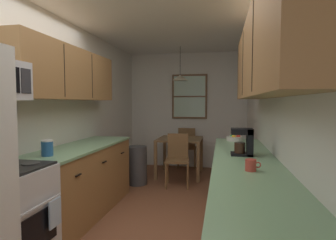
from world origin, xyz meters
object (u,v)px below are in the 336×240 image
(dining_chair_near, at_px, (178,157))
(trash_bin, at_px, (137,165))
(mug_by_coffeemaker, at_px, (251,165))
(dining_table, at_px, (180,144))
(dining_chair_far, at_px, (187,146))
(stove_range, at_px, (6,220))
(coffee_maker, at_px, (245,141))
(fruit_bowl, at_px, (235,138))
(table_serving_bowl, at_px, (175,137))
(storage_canister, at_px, (47,148))

(dining_chair_near, height_order, trash_bin, dining_chair_near)
(mug_by_coffeemaker, bearing_deg, dining_table, 108.71)
(dining_table, relative_size, mug_by_coffeemaker, 7.08)
(dining_chair_far, bearing_deg, stove_range, -104.00)
(trash_bin, xyz_separation_m, coffee_maker, (1.70, -1.68, 0.71))
(dining_table, bearing_deg, stove_range, -105.54)
(dining_chair_near, relative_size, mug_by_coffeemaker, 7.23)
(stove_range, bearing_deg, trash_bin, 83.74)
(fruit_bowl, bearing_deg, trash_bin, 161.00)
(trash_bin, relative_size, fruit_bowl, 2.94)
(stove_range, relative_size, coffee_maker, 3.92)
(fruit_bowl, height_order, table_serving_bowl, fruit_bowl)
(trash_bin, xyz_separation_m, mug_by_coffeemaker, (1.70, -2.35, 0.61))
(dining_chair_near, xyz_separation_m, trash_bin, (-0.71, -0.08, -0.16))
(dining_chair_far, relative_size, fruit_bowl, 3.92)
(dining_chair_far, xyz_separation_m, storage_canister, (-1.02, -3.48, 0.48))
(dining_chair_far, distance_m, coffee_maker, 3.26)
(dining_chair_far, height_order, fruit_bowl, fruit_bowl)
(dining_table, xyz_separation_m, dining_chair_far, (0.06, 0.65, -0.13))
(dining_table, distance_m, table_serving_bowl, 0.18)
(dining_chair_far, height_order, storage_canister, storage_canister)
(trash_bin, relative_size, table_serving_bowl, 4.03)
(dining_table, height_order, storage_canister, storage_canister)
(storage_canister, distance_m, table_serving_bowl, 2.96)
(mug_by_coffeemaker, bearing_deg, dining_chair_far, 104.72)
(dining_chair_near, distance_m, mug_by_coffeemaker, 2.66)
(dining_table, bearing_deg, fruit_bowl, -52.53)
(trash_bin, bearing_deg, coffee_maker, -44.69)
(coffee_maker, bearing_deg, fruit_bowl, 92.53)
(stove_range, height_order, mug_by_coffeemaker, stove_range)
(trash_bin, bearing_deg, stove_range, -96.26)
(mug_by_coffeemaker, bearing_deg, stove_range, -170.37)
(fruit_bowl, bearing_deg, stove_range, -132.55)
(storage_canister, bearing_deg, coffee_maker, 11.97)
(dining_table, xyz_separation_m, storage_canister, (-0.95, -2.83, 0.35))
(table_serving_bowl, bearing_deg, fruit_bowl, -49.60)
(dining_chair_near, relative_size, trash_bin, 1.33)
(table_serving_bowl, bearing_deg, storage_canister, -106.67)
(stove_range, relative_size, storage_canister, 6.60)
(dining_chair_far, xyz_separation_m, trash_bin, (-0.72, -1.38, -0.16))
(stove_range, distance_m, mug_by_coffeemaker, 2.07)
(storage_canister, distance_m, mug_by_coffeemaker, 2.01)
(stove_range, xyz_separation_m, coffee_maker, (1.99, 1.00, 0.58))
(dining_chair_far, xyz_separation_m, table_serving_bowl, (-0.17, -0.65, 0.28))
(dining_chair_near, xyz_separation_m, fruit_bowl, (0.94, -0.65, 0.44))
(trash_bin, distance_m, table_serving_bowl, 1.01)
(storage_canister, xyz_separation_m, table_serving_bowl, (0.85, 2.83, -0.21))
(coffee_maker, bearing_deg, storage_canister, -168.03)
(mug_by_coffeemaker, height_order, fruit_bowl, same)
(coffee_maker, xyz_separation_m, mug_by_coffeemaker, (-0.00, -0.67, -0.10))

